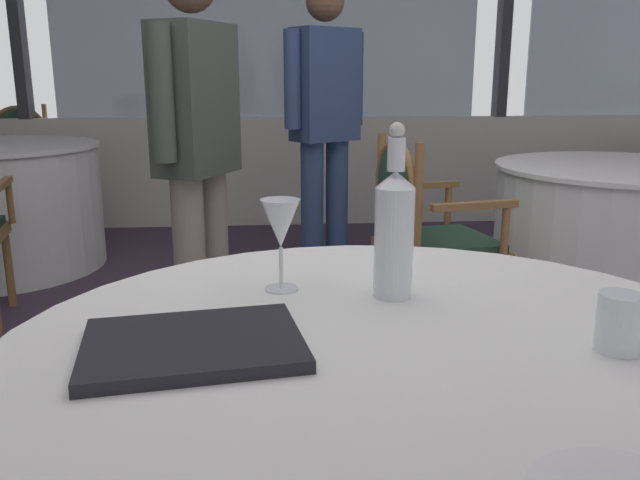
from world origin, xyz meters
The scene contains 11 objects.
ground_plane centered at (0.00, 0.00, 0.00)m, with size 15.12×15.12×0.00m, color #47384C.
window_wall_far centered at (0.00, 3.44, 1.13)m, with size 11.63×0.14×2.83m.
water_bottle centered at (0.19, -0.62, 0.89)m, with size 0.07×0.07×0.32m.
wine_glass centered at (-0.01, -0.57, 0.89)m, with size 0.08×0.08×0.18m.
water_tumbler centered at (0.48, -0.90, 0.81)m, with size 0.07×0.07×0.09m, color white.
menu_book centered at (-0.15, -0.84, 0.77)m, with size 0.32×0.24×0.02m, color black.
background_table_0 centered at (1.62, 1.10, 0.38)m, with size 1.18×1.18×0.76m.
dining_chair_0_1 centered at (0.62, 0.91, 0.54)m, with size 0.54×0.60×0.92m.
dining_chair_1_1 centered at (-1.92, 3.39, 0.56)m, with size 0.60×0.54×0.95m.
diner_person_0 centered at (-0.31, 0.89, 0.90)m, with size 0.34×0.48×1.60m.
diner_person_1 centered at (0.30, 1.93, 0.94)m, with size 0.46×0.36×1.66m.
Camera 1 is at (-0.04, -1.76, 1.16)m, focal length 36.66 mm.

